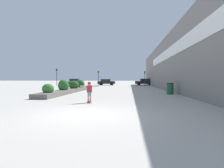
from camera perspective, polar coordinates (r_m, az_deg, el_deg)
The scene contains 13 objects.
ground_plane at distance 7.39m, azimuth -8.39°, elevation -9.88°, with size 300.00×300.00×0.00m, color #ADA89E.
building_wall_right at distance 27.77m, azimuth 16.18°, elevation 5.84°, with size 0.67×47.35×7.08m.
planter_box at distance 19.81m, azimuth -13.59°, elevation -1.48°, with size 1.36×13.15×1.41m.
skateboard at distance 11.02m, azimuth -7.39°, elevation -5.70°, with size 0.43×0.78×0.09m.
skateboarder at distance 10.95m, azimuth -7.41°, elevation -1.77°, with size 1.10×0.42×1.22m.
trash_bin at distance 17.75m, azimuth 18.44°, elevation -1.45°, with size 0.67×0.67×1.09m.
car_leftmost at distance 44.51m, azimuth 22.24°, elevation 0.63°, with size 4.44×1.97×1.52m.
car_center_left at distance 47.28m, azimuth -12.00°, elevation 0.78°, with size 4.16×1.90×1.57m.
car_center_right at distance 42.47m, azimuth -1.87°, elevation 0.69°, with size 4.16×1.87×1.48m.
car_rightmost at distance 41.36m, azimuth 10.65°, elevation 0.70°, with size 4.39×1.85×1.58m.
traffic_light_left at distance 37.78m, azimuth -4.49°, elevation 2.77°, with size 0.28×0.30×3.26m.
traffic_light_right at distance 37.77m, azimuth 10.66°, elevation 2.62°, with size 0.28×0.30×3.12m.
traffic_light_far_left at distance 40.88m, azimuth -17.62°, elevation 3.04°, with size 0.28×0.30×3.77m.
Camera 1 is at (1.76, -7.02, 1.47)m, focal length 28.00 mm.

